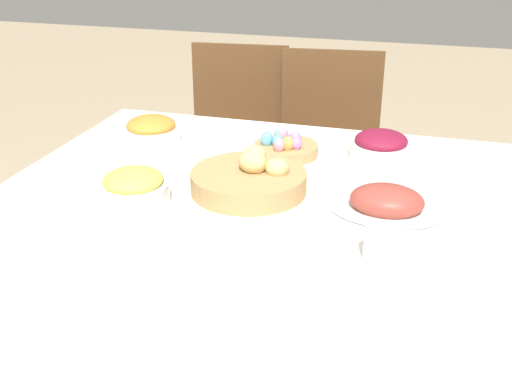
{
  "coord_description": "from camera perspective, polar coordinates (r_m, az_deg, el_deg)",
  "views": [
    {
      "loc": [
        0.39,
        -1.55,
        1.47
      ],
      "look_at": [
        -0.03,
        -0.09,
        0.78
      ],
      "focal_mm": 45.0,
      "sensor_mm": 36.0,
      "label": 1
    }
  ],
  "objects": [
    {
      "name": "carrot_bowl",
      "position": [
        2.15,
        -9.29,
        5.42
      ],
      "size": [
        0.19,
        0.19,
        0.09
      ],
      "color": "silver",
      "rests_on": "dining_table"
    },
    {
      "name": "dinner_plate",
      "position": [
        1.36,
        -0.39,
        -7.89
      ],
      "size": [
        0.24,
        0.24,
        0.01
      ],
      "color": "silver",
      "rests_on": "dining_table"
    },
    {
      "name": "beet_salad_bowl",
      "position": [
        2.02,
        11.03,
        4.02
      ],
      "size": [
        0.19,
        0.19,
        0.09
      ],
      "color": "silver",
      "rests_on": "dining_table"
    },
    {
      "name": "fork",
      "position": [
        1.4,
        -6.05,
        -7.06
      ],
      "size": [
        0.02,
        0.18,
        0.0
      ],
      "rotation": [
        0.0,
        0.0,
        -0.03
      ],
      "color": "silver",
      "rests_on": "dining_table"
    },
    {
      "name": "ham_platter",
      "position": [
        1.68,
        11.53,
        -0.94
      ],
      "size": [
        0.29,
        0.21,
        0.08
      ],
      "color": "silver",
      "rests_on": "dining_table"
    },
    {
      "name": "butter_dish",
      "position": [
        1.59,
        -8.15,
        -2.53
      ],
      "size": [
        0.11,
        0.07,
        0.03
      ],
      "color": "silver",
      "rests_on": "dining_table"
    },
    {
      "name": "pineapple_bowl",
      "position": [
        1.72,
        -10.82,
        0.38
      ],
      "size": [
        0.19,
        0.19,
        0.09
      ],
      "color": "silver",
      "rests_on": "dining_table"
    },
    {
      "name": "drinking_cup",
      "position": [
        1.44,
        11.05,
        -4.63
      ],
      "size": [
        0.08,
        0.08,
        0.08
      ],
      "color": "silver",
      "rests_on": "dining_table"
    },
    {
      "name": "knife",
      "position": [
        1.33,
        5.6,
        -8.86
      ],
      "size": [
        0.02,
        0.18,
        0.0
      ],
      "rotation": [
        0.0,
        0.0,
        -0.03
      ],
      "color": "silver",
      "rests_on": "dining_table"
    },
    {
      "name": "chair_far_center",
      "position": [
        2.69,
        6.33,
        3.25
      ],
      "size": [
        0.47,
        0.47,
        0.92
      ],
      "rotation": [
        0.0,
        0.0,
        0.12
      ],
      "color": "brown",
      "rests_on": "ground"
    },
    {
      "name": "bread_basket",
      "position": [
        1.76,
        -0.52,
        1.18
      ],
      "size": [
        0.32,
        0.32,
        0.12
      ],
      "color": "#AD8451",
      "rests_on": "dining_table"
    },
    {
      "name": "spoon",
      "position": [
        1.33,
        6.89,
        -9.04
      ],
      "size": [
        0.02,
        0.18,
        0.0
      ],
      "rotation": [
        0.0,
        0.0,
        0.03
      ],
      "color": "silver",
      "rests_on": "dining_table"
    },
    {
      "name": "chair_far_left",
      "position": [
        2.79,
        -1.87,
        4.1
      ],
      "size": [
        0.46,
        0.46,
        0.92
      ],
      "rotation": [
        0.0,
        0.0,
        0.11
      ],
      "color": "brown",
      "rests_on": "ground"
    },
    {
      "name": "dining_table",
      "position": [
        1.94,
        1.62,
        -10.12
      ],
      "size": [
        1.53,
        1.2,
        0.74
      ],
      "color": "white",
      "rests_on": "ground"
    },
    {
      "name": "egg_basket",
      "position": [
        2.02,
        2.61,
        4.0
      ],
      "size": [
        0.2,
        0.2,
        0.08
      ],
      "color": "#AD8451",
      "rests_on": "dining_table"
    }
  ]
}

